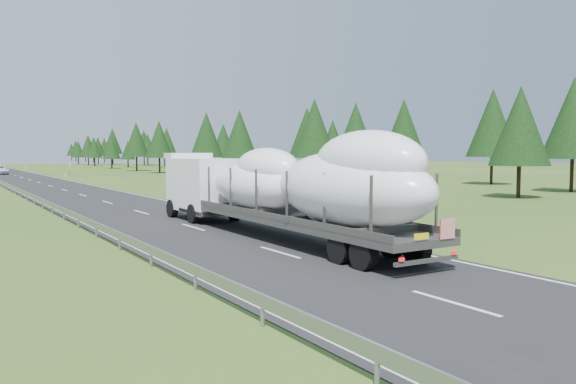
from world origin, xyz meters
TOP-DOWN VIEW (x-y plane):
  - ground at (0.00, 0.00)m, footprint 400.00×400.00m
  - road_surface at (0.00, 100.00)m, footprint 10.00×400.00m
  - marker_posts at (6.50, 155.00)m, footprint 0.13×350.08m
  - highway_sign at (7.20, 80.00)m, footprint 0.08×0.90m
  - tree_line_right at (39.24, 96.89)m, footprint 28.26×310.57m
  - boat_truck at (2.01, 3.01)m, footprint 3.52×21.74m

SIDE VIEW (x-z plane):
  - ground at x=0.00m, z-range 0.00..0.00m
  - road_surface at x=0.00m, z-range 0.00..0.02m
  - marker_posts at x=6.50m, z-range 0.04..1.04m
  - highway_sign at x=7.20m, z-range 0.51..3.11m
  - boat_truck at x=2.01m, z-range 0.12..4.99m
  - tree_line_right at x=39.24m, z-range 0.67..13.25m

